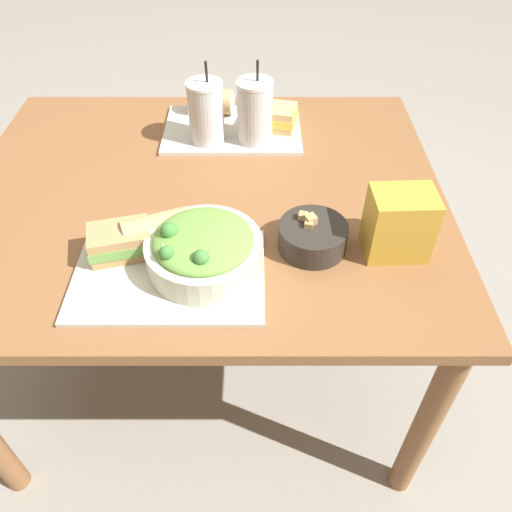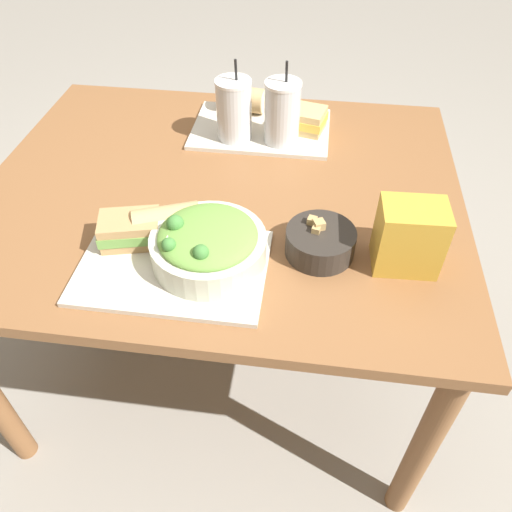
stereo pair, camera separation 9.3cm
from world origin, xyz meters
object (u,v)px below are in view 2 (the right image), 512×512
at_px(soup_bowl, 320,241).
at_px(drink_cup_red, 282,114).
at_px(sandwich_far, 303,119).
at_px(drink_cup_dark, 235,112).
at_px(baguette_near, 168,222).
at_px(baguette_far, 244,99).
at_px(chip_bag, 409,237).
at_px(salad_bowl, 208,244).
at_px(sandwich_near, 131,230).

relative_size(soup_bowl, drink_cup_red, 0.66).
bearing_deg(sandwich_far, drink_cup_dark, -145.99).
bearing_deg(baguette_near, baguette_far, -29.64).
bearing_deg(baguette_far, drink_cup_red, -132.58).
relative_size(sandwich_far, chip_bag, 0.96).
distance_m(sandwich_far, baguette_far, 0.20).
height_order(sandwich_far, chip_bag, chip_bag).
height_order(salad_bowl, baguette_far, salad_bowl).
bearing_deg(sandwich_near, soup_bowl, -9.67).
bearing_deg(drink_cup_dark, sandwich_far, 20.91).
xyz_separation_m(sandwich_far, drink_cup_dark, (-0.19, -0.07, 0.05)).
distance_m(baguette_far, drink_cup_red, 0.21).
height_order(salad_bowl, chip_bag, chip_bag).
bearing_deg(chip_bag, sandwich_near, 179.74).
height_order(drink_cup_dark, chip_bag, drink_cup_dark).
height_order(sandwich_far, drink_cup_red, drink_cup_red).
distance_m(sandwich_near, baguette_far, 0.64).
bearing_deg(drink_cup_dark, drink_cup_red, 0.00).
distance_m(salad_bowl, sandwich_far, 0.59).
xyz_separation_m(drink_cup_dark, chip_bag, (0.44, -0.44, -0.02)).
bearing_deg(sandwich_far, drink_cup_red, -114.49).
distance_m(soup_bowl, sandwich_near, 0.41).
height_order(salad_bowl, sandwich_far, salad_bowl).
xyz_separation_m(soup_bowl, baguette_far, (-0.26, 0.59, 0.02)).
distance_m(drink_cup_dark, chip_bag, 0.62).
relative_size(sandwich_near, drink_cup_dark, 0.67).
xyz_separation_m(baguette_near, sandwich_far, (0.26, 0.50, -0.00)).
bearing_deg(sandwich_near, chip_bag, -11.83).
xyz_separation_m(sandwich_near, drink_cup_dark, (0.15, 0.46, 0.05)).
bearing_deg(salad_bowl, baguette_near, 147.00).
distance_m(soup_bowl, baguette_far, 0.64).
distance_m(baguette_far, chip_bag, 0.74).
relative_size(baguette_far, drink_cup_red, 0.60).
height_order(soup_bowl, sandwich_near, soup_bowl).
relative_size(drink_cup_dark, drink_cup_red, 0.99).
relative_size(soup_bowl, baguette_near, 0.93).
height_order(sandwich_near, sandwich_far, same).
bearing_deg(baguette_near, sandwich_far, -49.58).
xyz_separation_m(baguette_near, drink_cup_dark, (0.08, 0.43, 0.04)).
xyz_separation_m(baguette_near, drink_cup_red, (0.21, 0.43, 0.04)).
distance_m(sandwich_near, sandwich_far, 0.63).
bearing_deg(chip_bag, sandwich_far, 113.73).
relative_size(baguette_near, baguette_far, 1.17).
height_order(soup_bowl, sandwich_far, soup_bowl).
bearing_deg(soup_bowl, salad_bowl, -164.03).
bearing_deg(chip_bag, soup_bowl, 174.74).
distance_m(salad_bowl, sandwich_near, 0.18).
relative_size(salad_bowl, drink_cup_red, 1.06).
distance_m(soup_bowl, drink_cup_red, 0.45).
height_order(soup_bowl, drink_cup_dark, drink_cup_dark).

